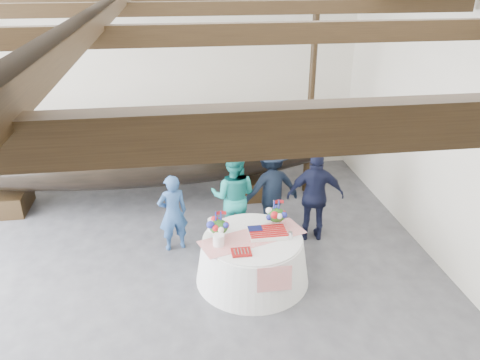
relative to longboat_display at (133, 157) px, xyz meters
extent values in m
cube|color=#3D3D42|center=(0.34, -4.38, -1.06)|extent=(10.00, 12.00, 0.01)
cube|color=silver|center=(0.34, 1.62, 1.19)|extent=(10.00, 0.02, 4.50)
cube|color=black|center=(0.34, -5.38, 3.19)|extent=(9.80, 0.12, 0.18)
cube|color=black|center=(0.34, -2.88, 3.19)|extent=(9.80, 0.12, 0.18)
cube|color=black|center=(0.34, -4.38, 3.32)|extent=(0.15, 11.76, 0.15)
cylinder|color=black|center=(3.84, 0.00, 1.19)|extent=(0.14, 0.14, 4.50)
cube|color=black|center=(-2.65, 0.00, -0.84)|extent=(0.77, 0.99, 0.44)
cube|color=black|center=(2.65, 0.00, -0.84)|extent=(0.77, 0.99, 0.44)
ellipsoid|color=black|center=(0.00, 0.00, -0.01)|extent=(8.83, 1.77, 1.21)
cube|color=#9E7A4C|center=(0.00, 0.00, 0.32)|extent=(7.07, 1.16, 0.07)
cone|color=silver|center=(2.05, -3.13, -0.67)|extent=(1.87, 1.87, 0.77)
cylinder|color=silver|center=(2.05, -3.13, -0.28)|extent=(1.58, 1.58, 0.04)
cube|color=red|center=(2.05, -3.13, -0.25)|extent=(1.81, 1.05, 0.01)
cube|color=white|center=(2.30, -3.10, -0.22)|extent=(0.60, 0.40, 0.07)
cylinder|color=white|center=(1.49, -3.28, -0.16)|extent=(0.18, 0.18, 0.19)
cylinder|color=white|center=(1.45, -2.81, -0.16)|extent=(0.18, 0.18, 0.20)
cube|color=maroon|center=(1.80, -3.55, -0.24)|extent=(0.30, 0.24, 0.03)
cone|color=silver|center=(2.64, -3.25, -0.20)|extent=(0.09, 0.09, 0.12)
imported|color=#294D83|center=(0.79, -2.00, -0.32)|extent=(0.60, 0.47, 1.47)
imported|color=teal|center=(1.92, -1.82, -0.17)|extent=(1.03, 0.90, 1.78)
imported|color=black|center=(2.65, -1.64, -0.14)|extent=(1.31, 0.94, 1.84)
imported|color=black|center=(3.41, -2.03, -0.16)|extent=(1.10, 0.59, 1.79)
camera|label=1|loc=(0.91, -9.44, 3.73)|focal=35.00mm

